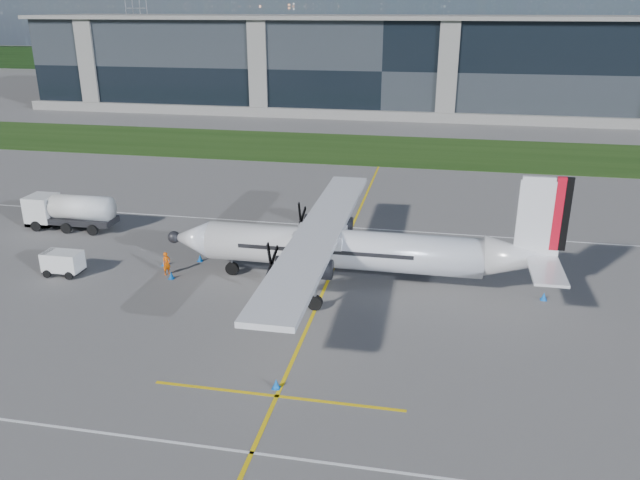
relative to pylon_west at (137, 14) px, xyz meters
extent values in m
plane|color=#625F5D|center=(80.00, -110.00, -15.00)|extent=(400.00, 400.00, 0.00)
cube|color=#1C3B10|center=(80.00, -102.00, -14.98)|extent=(400.00, 18.00, 0.04)
cube|color=black|center=(80.00, -70.00, -7.50)|extent=(120.00, 20.00, 15.00)
cube|color=black|center=(80.00, -10.00, -12.00)|extent=(400.00, 6.00, 6.00)
cube|color=yellow|center=(83.00, -140.00, -14.99)|extent=(0.20, 70.00, 0.01)
imported|color=#F25907|center=(72.15, -143.78, -14.09)|extent=(0.84, 0.91, 1.82)
cone|color=blue|center=(82.81, -155.37, -14.75)|extent=(0.36, 0.36, 0.50)
cone|color=blue|center=(73.47, -141.15, -14.75)|extent=(0.36, 0.36, 0.50)
cone|color=blue|center=(72.71, -144.40, -14.75)|extent=(0.36, 0.36, 0.50)
cone|color=blue|center=(96.57, -143.02, -14.75)|extent=(0.36, 0.36, 0.50)
cone|color=blue|center=(71.31, -142.35, -14.75)|extent=(0.36, 0.36, 0.50)
cone|color=blue|center=(82.28, -130.70, -14.75)|extent=(0.36, 0.36, 0.50)
camera|label=1|loc=(89.68, -179.70, 1.98)|focal=35.00mm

